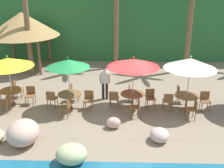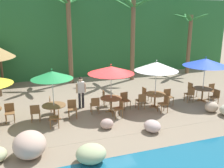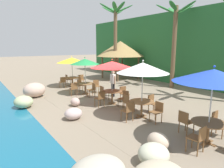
{
  "view_description": "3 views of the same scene",
  "coord_description": "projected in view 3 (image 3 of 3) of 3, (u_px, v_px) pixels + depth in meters",
  "views": [
    {
      "loc": [
        -0.29,
        -11.81,
        5.77
      ],
      "look_at": [
        -0.65,
        -0.13,
        1.29
      ],
      "focal_mm": 45.37,
      "sensor_mm": 36.0,
      "label": 1
    },
    {
      "loc": [
        -3.7,
        -11.48,
        4.87
      ],
      "look_at": [
        0.42,
        0.34,
        1.4
      ],
      "focal_mm": 40.86,
      "sensor_mm": 36.0,
      "label": 2
    },
    {
      "loc": [
        8.84,
        -6.08,
        3.14
      ],
      "look_at": [
        0.03,
        0.28,
        1.07
      ],
      "focal_mm": 31.53,
      "sensor_mm": 36.0,
      "label": 3
    }
  ],
  "objects": [
    {
      "name": "chair_yellow_inland",
      "position": [
        82.0,
        79.0,
        16.09
      ],
      "size": [
        0.43,
        0.42,
        0.87
      ],
      "color": "brown",
      "rests_on": "ground"
    },
    {
      "name": "chair_blue_left",
      "position": [
        185.0,
        121.0,
        7.07
      ],
      "size": [
        0.46,
        0.47,
        0.87
      ],
      "color": "brown",
      "rests_on": "ground"
    },
    {
      "name": "rock_seawall",
      "position": [
        73.0,
        126.0,
        7.02
      ],
      "size": [
        13.76,
        3.41,
        0.91
      ],
      "color": "#BF9E93",
      "rests_on": "ground"
    },
    {
      "name": "umbrella_blue",
      "position": [
        213.0,
        76.0,
        6.07
      ],
      "size": [
        2.48,
        2.48,
        2.58
      ],
      "color": "silver",
      "rests_on": "ground"
    },
    {
      "name": "foliage_backdrop",
      "position": [
        200.0,
        48.0,
        15.74
      ],
      "size": [
        28.0,
        2.4,
        6.0
      ],
      "color": "#286633",
      "rests_on": "ground"
    },
    {
      "name": "umbrella_yellow",
      "position": [
        72.0,
        60.0,
        15.23
      ],
      "size": [
        2.33,
        2.33,
        2.42
      ],
      "color": "silver",
      "rests_on": "ground"
    },
    {
      "name": "dining_table_white",
      "position": [
        142.0,
        104.0,
        8.82
      ],
      "size": [
        1.1,
        1.1,
        0.74
      ],
      "color": "brown",
      "rests_on": "ground"
    },
    {
      "name": "chair_white_inland",
      "position": [
        153.0,
        102.0,
        9.42
      ],
      "size": [
        0.44,
        0.43,
        0.87
      ],
      "color": "brown",
      "rests_on": "ground"
    },
    {
      "name": "chair_blue_right",
      "position": [
        198.0,
        137.0,
        5.79
      ],
      "size": [
        0.46,
        0.45,
        0.87
      ],
      "color": "brown",
      "rests_on": "ground"
    },
    {
      "name": "chair_white_seaward",
      "position": [
        157.0,
        111.0,
        8.21
      ],
      "size": [
        0.43,
        0.43,
        0.87
      ],
      "color": "brown",
      "rests_on": "ground"
    },
    {
      "name": "umbrella_white",
      "position": [
        143.0,
        68.0,
        8.52
      ],
      "size": [
        2.29,
        2.29,
        2.58
      ],
      "color": "silver",
      "rests_on": "ground"
    },
    {
      "name": "chair_green_seaward",
      "position": [
        92.0,
        89.0,
        12.41
      ],
      "size": [
        0.46,
        0.46,
        0.87
      ],
      "color": "brown",
      "rests_on": "ground"
    },
    {
      "name": "umbrella_green",
      "position": [
        85.0,
        62.0,
        12.77
      ],
      "size": [
        1.91,
        1.91,
        2.48
      ],
      "color": "silver",
      "rests_on": "ground"
    },
    {
      "name": "chair_blue_inland",
      "position": [
        217.0,
        122.0,
        6.98
      ],
      "size": [
        0.44,
        0.44,
        0.87
      ],
      "color": "brown",
      "rests_on": "ground"
    },
    {
      "name": "dining_table_red",
      "position": [
        112.0,
        93.0,
        10.84
      ],
      "size": [
        1.1,
        1.1,
        0.74
      ],
      "color": "brown",
      "rests_on": "ground"
    },
    {
      "name": "palm_tree_nearest",
      "position": [
        115.0,
        30.0,
        17.7
      ],
      "size": [
        3.06,
        3.08,
        6.82
      ],
      "color": "brown",
      "rests_on": "ground"
    },
    {
      "name": "palapa_hut",
      "position": [
        120.0,
        49.0,
        19.22
      ],
      "size": [
        4.65,
        4.65,
        3.67
      ],
      "color": "brown",
      "rests_on": "ground"
    },
    {
      "name": "chair_white_right",
      "position": [
        128.0,
        110.0,
        8.28
      ],
      "size": [
        0.43,
        0.42,
        0.87
      ],
      "color": "brown",
      "rests_on": "ground"
    },
    {
      "name": "chair_green_inland",
      "position": [
        97.0,
        85.0,
        13.56
      ],
      "size": [
        0.48,
        0.47,
        0.87
      ],
      "color": "brown",
      "rests_on": "ground"
    },
    {
      "name": "ground_plane",
      "position": [
        108.0,
        103.0,
        11.13
      ],
      "size": [
        120.0,
        120.0,
        0.0
      ],
      "primitive_type": "plane",
      "color": "gray"
    },
    {
      "name": "palm_tree_second",
      "position": [
        175.0,
        35.0,
        14.53
      ],
      "size": [
        2.83,
        2.9,
        6.22
      ],
      "color": "brown",
      "rests_on": "ground"
    },
    {
      "name": "chair_yellow_seaward",
      "position": [
        79.0,
        82.0,
        14.91
      ],
      "size": [
        0.42,
        0.43,
        0.87
      ],
      "color": "brown",
      "rests_on": "ground"
    },
    {
      "name": "chair_white_left",
      "position": [
        128.0,
        102.0,
        9.47
      ],
      "size": [
        0.42,
        0.43,
        0.87
      ],
      "color": "brown",
      "rests_on": "ground"
    },
    {
      "name": "dining_table_green",
      "position": [
        86.0,
        85.0,
        13.06
      ],
      "size": [
        1.1,
        1.1,
        0.74
      ],
      "color": "brown",
      "rests_on": "ground"
    },
    {
      "name": "umbrella_red",
      "position": [
        112.0,
        65.0,
        10.54
      ],
      "size": [
        2.32,
        2.32,
        2.49
      ],
      "color": "silver",
      "rests_on": "ground"
    },
    {
      "name": "chair_red_seaward",
      "position": [
        124.0,
        98.0,
        10.3
      ],
      "size": [
        0.46,
        0.47,
        0.87
      ],
      "color": "brown",
      "rests_on": "ground"
    },
    {
      "name": "chair_yellow_left",
      "position": [
        68.0,
        79.0,
        16.19
      ],
      "size": [
        0.45,
        0.46,
        0.87
      ],
      "color": "brown",
      "rests_on": "ground"
    },
    {
      "name": "terrace_deck",
      "position": [
        108.0,
        103.0,
        11.13
      ],
      "size": [
        18.0,
        5.2,
        0.01
      ],
      "color": "gray",
      "rests_on": "ground"
    },
    {
      "name": "dining_table_yellow",
      "position": [
        73.0,
        79.0,
        15.51
      ],
      "size": [
        1.1,
        1.1,
        0.74
      ],
      "color": "brown",
      "rests_on": "ground"
    },
    {
      "name": "waiter_in_white",
      "position": [
        113.0,
        81.0,
        12.41
      ],
      "size": [
        0.52,
        0.21,
        1.7
      ],
      "color": "#232328",
      "rests_on": "ground"
    },
    {
      "name": "chair_yellow_right",
      "position": [
        63.0,
        82.0,
        15.0
      ],
      "size": [
        0.44,
        0.44,
        0.87
      ],
      "color": "brown",
      "rests_on": "ground"
    },
    {
      "name": "chair_green_right",
      "position": [
        74.0,
        88.0,
        12.6
      ],
      "size": [
        0.48,
        0.47,
        0.87
      ],
      "color": "brown",
      "rests_on": "ground"
    },
    {
      "name": "chair_red_left",
      "position": [
        103.0,
        92.0,
        11.53
      ],
      "size": [
        0.46,
        0.46,
        0.87
      ],
      "color": "brown",
      "rests_on": "ground"
    },
    {
      "name": "chair_red_right",
      "position": [
        100.0,
        98.0,
        10.27
      ],
      "size": [
        0.44,
        0.44,
        0.87
      ],
      "color": "brown",
      "rests_on": "ground"
    },
    {
      "name": "chair_green_left",
      "position": [
        80.0,
        85.0,
        13.77
      ],
      "size": [
        0.47,
        0.47,
        0.87
      ],
      "color": "brown",
      "rests_on": "ground"
    },
    {
      "name": "dining_table_blue",
      "position": [
        209.0,
        126.0,
        6.38
      ],
      "size": [
        1.1,
        1.1,
        0.74
      ],
      "color": "brown",
      "rests_on": "ground"
    },
    {
      "name": "chair_red_inland",
      "position": [
        124.0,
        93.0,
        11.36
      ],
      "size": [
        0.46,
        0.46,
        0.87
      ],
      "color": "brown",
      "rests_on": "ground"
    }
  ]
}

